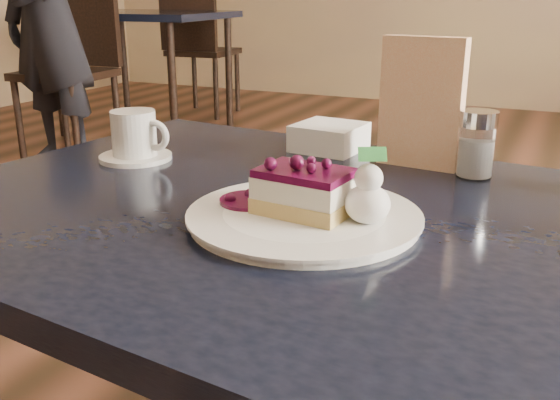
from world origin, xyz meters
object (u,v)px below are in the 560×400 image
at_px(coffee_set, 135,138).
at_px(patron, 48,17).
at_px(main_table, 320,263).
at_px(bg_table_far_left, 149,121).
at_px(dessert_plate, 304,217).
at_px(cheesecake_slice, 304,191).

xyz_separation_m(coffee_set, patron, (-1.98, 1.85, 0.09)).
distance_m(main_table, bg_table_far_left, 3.81).
bearing_deg(bg_table_far_left, main_table, -54.08).
height_order(dessert_plate, coffee_set, coffee_set).
height_order(dessert_plate, bg_table_far_left, bg_table_far_left).
height_order(coffee_set, patron, patron).
bearing_deg(patron, main_table, -34.80).
height_order(main_table, cheesecake_slice, cheesecake_slice).
bearing_deg(bg_table_far_left, dessert_plate, -54.59).
distance_m(cheesecake_slice, coffee_set, 0.40).
relative_size(cheesecake_slice, bg_table_far_left, 0.06).
distance_m(main_table, dessert_plate, 0.09).
xyz_separation_m(cheesecake_slice, bg_table_far_left, (-2.43, 2.93, -0.66)).
relative_size(main_table, cheesecake_slice, 9.96).
bearing_deg(cheesecake_slice, main_table, 90.00).
xyz_separation_m(main_table, cheesecake_slice, (-0.01, -0.05, 0.11)).
height_order(cheesecake_slice, bg_table_far_left, bg_table_far_left).
height_order(main_table, bg_table_far_left, bg_table_far_left).
bearing_deg(coffee_set, cheesecake_slice, -22.95).
bearing_deg(patron, cheesecake_slice, -35.52).
bearing_deg(main_table, cheesecake_slice, -90.00).
xyz_separation_m(dessert_plate, patron, (-2.35, 2.01, 0.12)).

